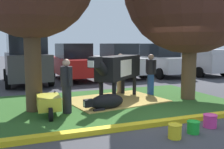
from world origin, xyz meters
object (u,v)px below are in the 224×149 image
at_px(calf_lying, 106,102).
at_px(bucket_yellow, 175,131).
at_px(cow_holstein, 118,68).
at_px(wheelbarrow, 49,103).
at_px(bucket_pink, 210,121).
at_px(sedan_red, 73,62).
at_px(person_handler, 151,73).
at_px(person_visitor_far, 67,85).
at_px(hatchback_white, 119,61).
at_px(person_visitor_near, 120,72).
at_px(bucket_green, 193,127).
at_px(sedan_silver, 159,60).
at_px(pickup_truck_maroon, 192,57).
at_px(suv_dark_grey, 26,58).

distance_m(calf_lying, bucket_yellow, 2.84).
relative_size(cow_holstein, wheelbarrow, 1.62).
relative_size(calf_lying, bucket_pink, 3.91).
distance_m(cow_holstein, sedan_red, 5.78).
bearing_deg(bucket_yellow, person_handler, 66.26).
relative_size(person_visitor_far, hatchback_white, 0.35).
distance_m(bucket_pink, hatchback_white, 9.67).
bearing_deg(person_handler, calf_lying, -147.89).
xyz_separation_m(calf_lying, sedan_red, (0.60, 6.94, 0.75)).
bearing_deg(bucket_pink, bucket_yellow, -165.75).
bearing_deg(bucket_yellow, calf_lying, 100.75).
distance_m(calf_lying, person_visitor_near, 2.67).
xyz_separation_m(calf_lying, bucket_green, (1.10, -2.69, -0.09)).
height_order(person_visitor_near, sedan_silver, sedan_silver).
height_order(person_handler, person_visitor_far, person_handler).
distance_m(person_visitor_near, bucket_yellow, 5.10).
bearing_deg(bucket_green, sedan_silver, 62.33).
relative_size(wheelbarrow, bucket_green, 5.43).
bearing_deg(person_visitor_far, sedan_silver, 42.94).
distance_m(person_visitor_far, pickup_truck_maroon, 12.05).
relative_size(bucket_yellow, sedan_red, 0.07).
distance_m(person_visitor_far, hatchback_white, 8.39).
bearing_deg(calf_lying, person_visitor_near, 57.14).
bearing_deg(person_handler, suv_dark_grey, 131.55).
xyz_separation_m(bucket_yellow, suv_dark_grey, (-2.47, 9.25, 1.11)).
bearing_deg(sedan_silver, cow_holstein, -132.92).
bearing_deg(sedan_silver, person_handler, -124.75).
relative_size(cow_holstein, person_visitor_near, 1.62).
relative_size(cow_holstein, bucket_pink, 7.68).
distance_m(bucket_green, pickup_truck_maroon, 12.25).
bearing_deg(cow_holstein, wheelbarrow, -153.41).
distance_m(person_visitor_near, pickup_truck_maroon, 8.67).
height_order(person_visitor_near, bucket_pink, person_visitor_near).
height_order(cow_holstein, sedan_silver, sedan_silver).
xyz_separation_m(person_handler, pickup_truck_maroon, (6.25, 5.36, 0.26)).
bearing_deg(calf_lying, person_visitor_far, -179.24).
distance_m(bucket_pink, sedan_red, 9.52).
distance_m(calf_lying, bucket_green, 2.90).
relative_size(bucket_green, suv_dark_grey, 0.06).
height_order(cow_holstein, bucket_pink, cow_holstein).
bearing_deg(pickup_truck_maroon, suv_dark_grey, -177.67).
bearing_deg(sedan_red, pickup_truck_maroon, -0.34).
bearing_deg(person_handler, hatchback_white, 80.11).
bearing_deg(cow_holstein, bucket_pink, -76.37).
bearing_deg(person_visitor_far, suv_dark_grey, 96.58).
distance_m(person_visitor_far, bucket_green, 3.59).
relative_size(suv_dark_grey, sedan_silver, 1.05).
height_order(bucket_yellow, sedan_silver, sedan_silver).
distance_m(hatchback_white, pickup_truck_maroon, 5.30).
xyz_separation_m(bucket_yellow, sedan_red, (0.07, 9.73, 0.82)).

